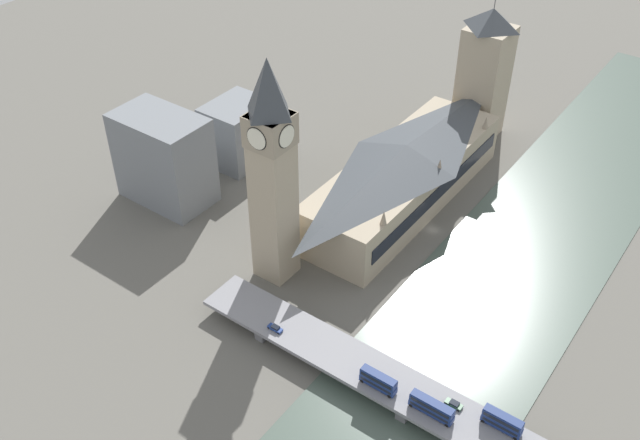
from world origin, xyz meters
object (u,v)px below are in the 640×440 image
at_px(parliament_hall, 404,174).
at_px(double_decker_bus_mid, 432,407).
at_px(clock_tower, 272,169).
at_px(double_decker_bus_lead, 378,380).
at_px(road_bridge, 413,396).
at_px(double_decker_bus_rear, 502,421).
at_px(car_northbound_lead, 275,328).
at_px(car_northbound_mid, 454,404).
at_px(victoria_tower, 484,74).

xyz_separation_m(parliament_hall, double_decker_bus_mid, (-55.23, 79.30, -4.09)).
xyz_separation_m(clock_tower, double_decker_bus_lead, (-53.11, 24.09, -31.40)).
bearing_deg(clock_tower, road_bridge, 161.57).
xyz_separation_m(double_decker_bus_mid, double_decker_bus_rear, (-16.02, -6.36, 0.09)).
bearing_deg(parliament_hall, double_decker_bus_mid, 124.86).
relative_size(double_decker_bus_lead, double_decker_bus_mid, 0.86).
relative_size(car_northbound_lead, car_northbound_mid, 0.99).
relative_size(parliament_hall, victoria_tower, 1.63).
bearing_deg(double_decker_bus_lead, car_northbound_lead, -0.17).
bearing_deg(car_northbound_lead, double_decker_bus_mid, -179.18).
relative_size(double_decker_bus_mid, car_northbound_mid, 2.61).
height_order(victoria_tower, road_bridge, victoria_tower).
bearing_deg(double_decker_bus_lead, car_northbound_mid, -161.35).
bearing_deg(double_decker_bus_mid, car_northbound_lead, 0.82).
xyz_separation_m(road_bridge, double_decker_bus_rear, (-22.69, -3.61, 3.70)).
xyz_separation_m(clock_tower, car_northbound_mid, (-71.79, 17.79, -33.43)).
height_order(double_decker_bus_rear, car_northbound_mid, double_decker_bus_rear).
bearing_deg(double_decker_bus_rear, car_northbound_mid, 3.98).
xyz_separation_m(parliament_hall, car_northbound_mid, (-58.77, 73.80, -5.99)).
bearing_deg(victoria_tower, car_northbound_lead, 92.43).
height_order(double_decker_bus_lead, car_northbound_lead, double_decker_bus_lead).
relative_size(double_decker_bus_lead, double_decker_bus_rear, 1.00).
relative_size(victoria_tower, double_decker_bus_lead, 5.59).
distance_m(clock_tower, victoria_tower, 116.36).
bearing_deg(clock_tower, double_decker_bus_mid, 161.16).
distance_m(double_decker_bus_lead, car_northbound_lead, 34.32).
xyz_separation_m(parliament_hall, road_bridge, (-48.57, 76.54, -7.70)).
bearing_deg(parliament_hall, car_northbound_mid, 128.53).
height_order(double_decker_bus_lead, double_decker_bus_rear, double_decker_bus_lead).
bearing_deg(car_northbound_lead, car_northbound_mid, -173.31).
relative_size(road_bridge, double_decker_bus_rear, 13.10).
xyz_separation_m(victoria_tower, car_northbound_lead, (-5.89, 138.93, -20.76)).
height_order(parliament_hall, double_decker_bus_mid, parliament_hall).
bearing_deg(car_northbound_mid, road_bridge, 15.02).
height_order(double_decker_bus_mid, car_northbound_lead, double_decker_bus_mid).
bearing_deg(double_decker_bus_mid, clock_tower, -18.84).
xyz_separation_m(parliament_hall, double_decker_bus_rear, (-71.26, 72.94, -3.99)).
bearing_deg(car_northbound_lead, clock_tower, -51.84).
height_order(clock_tower, victoria_tower, clock_tower).
bearing_deg(clock_tower, double_decker_bus_rear, 168.65).
relative_size(road_bridge, double_decker_bus_lead, 13.09).
height_order(double_decker_bus_mid, double_decker_bus_rear, double_decker_bus_rear).
xyz_separation_m(clock_tower, victoria_tower, (-12.96, -114.94, -12.64)).
bearing_deg(double_decker_bus_mid, double_decker_bus_rear, -158.34).
distance_m(victoria_tower, double_decker_bus_mid, 150.06).
bearing_deg(car_northbound_mid, double_decker_bus_mid, 57.24).
distance_m(parliament_hall, clock_tower, 63.72).
bearing_deg(car_northbound_lead, double_decker_bus_lead, 179.83).
distance_m(parliament_hall, victoria_tower, 60.75).
relative_size(victoria_tower, double_decker_bus_rear, 5.59).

